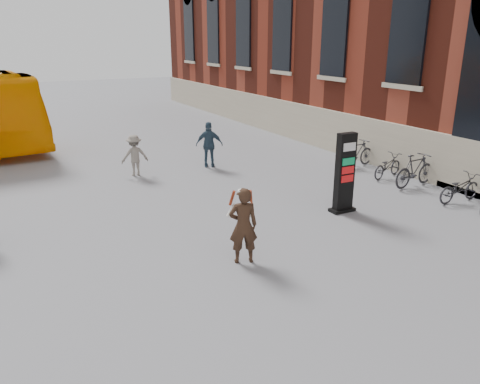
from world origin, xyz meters
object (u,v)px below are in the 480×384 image
info_pylon (345,173)px  bike_5 (415,170)px  pedestrian_c (209,145)px  bike_7 (357,153)px  pedestrian_b (135,155)px  bike_4 (460,188)px  bike_6 (387,166)px  woman (243,225)px

info_pylon → bike_5: size_ratio=1.22×
info_pylon → pedestrian_c: (-1.36, 6.33, -0.27)m
pedestrian_c → bike_7: size_ratio=0.99×
pedestrian_b → pedestrian_c: pedestrian_c is taller
bike_4 → bike_5: 1.77m
pedestrian_b → bike_5: (7.99, -5.79, -0.19)m
pedestrian_c → bike_6: size_ratio=1.09×
bike_5 → bike_7: 2.89m
woman → bike_4: 7.85m
bike_6 → bike_4: bearing=166.1°
bike_4 → bike_7: bearing=1.3°
bike_4 → pedestrian_b: bearing=47.9°
pedestrian_c → bike_4: 8.96m
info_pylon → bike_6: info_pylon is taller
info_pylon → bike_4: bearing=-14.4°
info_pylon → bike_5: (3.73, 0.73, -0.59)m
bike_5 → bike_7: bike_5 is taller
info_pylon → bike_5: info_pylon is taller
pedestrian_b → bike_7: bearing=163.3°
pedestrian_b → bike_6: pedestrian_b is taller
woman → pedestrian_c: size_ratio=0.99×
pedestrian_c → bike_4: bearing=152.5°
bike_4 → bike_7: bike_7 is taller
bike_7 → bike_4: bearing=174.1°
bike_6 → info_pylon: bearing=104.1°
woman → bike_7: woman is taller
bike_4 → bike_5: size_ratio=0.88×
bike_4 → bike_5: bike_5 is taller
info_pylon → bike_4: 3.93m
info_pylon → bike_5: bearing=12.2°
pedestrian_b → bike_4: 11.00m
pedestrian_b → bike_7: (7.99, -2.90, -0.22)m
info_pylon → woman: info_pylon is taller
bike_7 → bike_6: bearing=174.1°
info_pylon → woman: size_ratio=1.32×
woman → bike_4: woman is taller
woman → bike_6: (7.83, 3.45, -0.48)m
bike_4 → pedestrian_c: bearing=35.9°
info_pylon → bike_4: (3.73, -1.03, -0.72)m
pedestrian_c → bike_5: bearing=160.1°
pedestrian_c → bike_5: (5.08, -5.60, -0.32)m
bike_5 → pedestrian_b: bearing=49.7°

